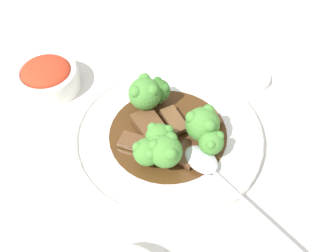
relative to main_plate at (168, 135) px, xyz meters
name	(u,v)px	position (x,y,z in m)	size (l,w,h in m)	color
ground_plane	(168,139)	(0.00, 0.00, -0.01)	(4.00, 4.00, 0.00)	silver
main_plate	(168,135)	(0.00, 0.00, 0.00)	(0.32, 0.32, 0.02)	white
beef_strip_0	(150,126)	(-0.02, -0.02, 0.02)	(0.07, 0.04, 0.01)	brown
beef_strip_1	(138,144)	(0.00, -0.06, 0.01)	(0.06, 0.06, 0.01)	brown
beef_strip_2	(191,150)	(0.05, 0.01, 0.01)	(0.06, 0.07, 0.01)	#56331E
beef_strip_3	(207,121)	(0.01, 0.07, 0.01)	(0.03, 0.05, 0.01)	brown
beef_strip_4	(174,120)	(-0.01, 0.02, 0.01)	(0.06, 0.03, 0.01)	brown
broccoli_floret_0	(203,124)	(0.04, 0.04, 0.05)	(0.05, 0.05, 0.06)	#7FA84C
broccoli_floret_1	(145,93)	(-0.07, -0.01, 0.04)	(0.06, 0.06, 0.06)	#8EB756
broccoli_floret_2	(160,137)	(0.03, -0.03, 0.04)	(0.04, 0.04, 0.05)	#8EB756
broccoli_floret_3	(166,151)	(0.05, -0.03, 0.04)	(0.05, 0.05, 0.06)	#7FA84C
broccoli_floret_4	(159,90)	(-0.07, 0.02, 0.04)	(0.04, 0.04, 0.05)	#8EB756
broccoli_floret_5	(211,142)	(0.07, 0.04, 0.04)	(0.04, 0.04, 0.05)	#7FA84C
broccoli_floret_6	(147,151)	(0.04, -0.06, 0.04)	(0.04, 0.04, 0.05)	#7FA84C
serving_spoon	(211,169)	(0.10, 0.02, 0.02)	(0.23, 0.07, 0.01)	silver
side_bowl_kimchi	(47,77)	(-0.21, -0.14, 0.02)	(0.11, 0.11, 0.05)	white
sauce_dish	(253,78)	(-0.05, 0.21, 0.00)	(0.06, 0.06, 0.01)	white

